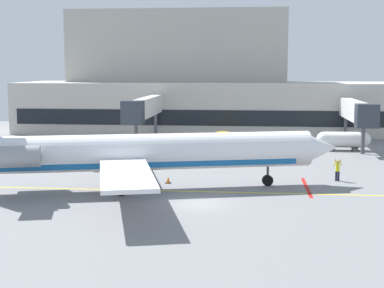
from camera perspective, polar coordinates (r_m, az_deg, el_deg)
ground at (r=42.00m, az=0.76°, el=-5.98°), size 120.00×120.00×0.11m
terminal_building at (r=89.61m, az=1.84°, el=5.84°), size 63.74×16.38×18.61m
jet_bridge_west at (r=72.34m, az=-4.72°, el=3.54°), size 2.40×18.04×6.09m
jet_bridge_east at (r=72.92m, az=15.97°, el=3.10°), size 2.40×16.70×5.82m
regional_jet at (r=46.11m, az=-6.09°, el=-0.88°), size 33.80×25.70×8.82m
baggage_tug at (r=69.21m, az=2.65°, el=0.26°), size 3.51×2.83×2.17m
pushback_tractor at (r=59.99m, az=2.05°, el=-0.91°), size 2.61×3.51×2.06m
fuel_tank at (r=70.63m, az=14.79°, el=0.40°), size 6.36×1.90×2.22m
marshaller at (r=51.54m, az=14.24°, el=-2.48°), size 0.83×0.34×1.95m
safety_cone_alpha at (r=55.12m, az=-9.47°, el=-2.49°), size 0.47×0.47×0.55m
safety_cone_bravo at (r=49.17m, az=-2.38°, el=-3.62°), size 0.47×0.47×0.55m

